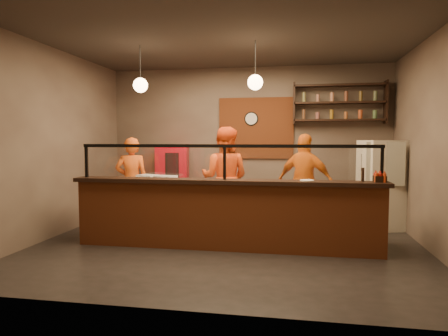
% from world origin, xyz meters
% --- Properties ---
extents(floor, '(6.00, 6.00, 0.00)m').
position_xyz_m(floor, '(0.00, 0.00, 0.00)').
color(floor, black).
rests_on(floor, ground).
extents(ceiling, '(6.00, 6.00, 0.00)m').
position_xyz_m(ceiling, '(0.00, 0.00, 3.20)').
color(ceiling, '#38312B').
rests_on(ceiling, wall_back).
extents(wall_back, '(6.00, 0.00, 6.00)m').
position_xyz_m(wall_back, '(0.00, 2.50, 1.60)').
color(wall_back, '#706152').
rests_on(wall_back, floor).
extents(wall_left, '(0.00, 5.00, 5.00)m').
position_xyz_m(wall_left, '(-3.00, 0.00, 1.60)').
color(wall_left, '#706152').
rests_on(wall_left, floor).
extents(wall_right, '(0.00, 5.00, 5.00)m').
position_xyz_m(wall_right, '(3.00, 0.00, 1.60)').
color(wall_right, '#706152').
rests_on(wall_right, floor).
extents(wall_front, '(6.00, 0.00, 6.00)m').
position_xyz_m(wall_front, '(0.00, -2.50, 1.60)').
color(wall_front, '#706152').
rests_on(wall_front, floor).
extents(brick_patch, '(1.60, 0.04, 1.30)m').
position_xyz_m(brick_patch, '(0.20, 2.47, 1.90)').
color(brick_patch, '#964520').
rests_on(brick_patch, wall_back).
extents(service_counter, '(4.60, 0.25, 1.00)m').
position_xyz_m(service_counter, '(0.00, -0.30, 0.50)').
color(service_counter, '#964520').
rests_on(service_counter, floor).
extents(counter_ledge, '(4.70, 0.37, 0.06)m').
position_xyz_m(counter_ledge, '(0.00, -0.30, 1.03)').
color(counter_ledge, black).
rests_on(counter_ledge, service_counter).
extents(worktop_cabinet, '(4.60, 0.75, 0.85)m').
position_xyz_m(worktop_cabinet, '(0.00, 0.20, 0.42)').
color(worktop_cabinet, gray).
rests_on(worktop_cabinet, floor).
extents(worktop, '(4.60, 0.75, 0.05)m').
position_xyz_m(worktop, '(0.00, 0.20, 0.88)').
color(worktop, silver).
rests_on(worktop, worktop_cabinet).
extents(sneeze_guard, '(4.50, 0.05, 0.52)m').
position_xyz_m(sneeze_guard, '(0.00, -0.30, 1.37)').
color(sneeze_guard, white).
rests_on(sneeze_guard, counter_ledge).
extents(wall_shelving, '(1.84, 0.28, 0.85)m').
position_xyz_m(wall_shelving, '(1.90, 2.32, 2.40)').
color(wall_shelving, black).
rests_on(wall_shelving, wall_back).
extents(wall_clock, '(0.30, 0.04, 0.30)m').
position_xyz_m(wall_clock, '(0.10, 2.46, 2.10)').
color(wall_clock, black).
rests_on(wall_clock, wall_back).
extents(pendant_left, '(0.24, 0.24, 0.77)m').
position_xyz_m(pendant_left, '(-1.50, 0.20, 2.55)').
color(pendant_left, black).
rests_on(pendant_left, ceiling).
extents(pendant_right, '(0.24, 0.24, 0.77)m').
position_xyz_m(pendant_right, '(0.40, 0.20, 2.55)').
color(pendant_right, black).
rests_on(pendant_right, ceiling).
extents(cook_left, '(0.70, 0.56, 1.70)m').
position_xyz_m(cook_left, '(-2.05, 1.07, 0.85)').
color(cook_left, '#EA5916').
rests_on(cook_left, floor).
extents(cook_mid, '(1.00, 0.82, 1.89)m').
position_xyz_m(cook_mid, '(-0.25, 1.10, 0.94)').
color(cook_mid, '#E84C15').
rests_on(cook_mid, floor).
extents(cook_right, '(1.12, 0.76, 1.76)m').
position_xyz_m(cook_right, '(1.22, 1.25, 0.88)').
color(cook_right, orange).
rests_on(cook_right, floor).
extents(fridge, '(0.84, 0.81, 1.64)m').
position_xyz_m(fridge, '(2.60, 1.57, 0.82)').
color(fridge, beige).
rests_on(fridge, floor).
extents(red_cooler, '(0.76, 0.72, 1.55)m').
position_xyz_m(red_cooler, '(-1.57, 2.15, 0.78)').
color(red_cooler, '#B10B1A').
rests_on(red_cooler, floor).
extents(pizza_dough, '(0.70, 0.70, 0.01)m').
position_xyz_m(pizza_dough, '(0.74, 0.19, 0.91)').
color(pizza_dough, beige).
rests_on(pizza_dough, worktop).
extents(prep_tub_a, '(0.38, 0.34, 0.16)m').
position_xyz_m(prep_tub_a, '(-1.44, 0.31, 0.98)').
color(prep_tub_a, white).
rests_on(prep_tub_a, worktop).
extents(prep_tub_b, '(0.37, 0.33, 0.16)m').
position_xyz_m(prep_tub_b, '(-1.07, 0.17, 0.98)').
color(prep_tub_b, silver).
rests_on(prep_tub_b, worktop).
extents(prep_tub_c, '(0.28, 0.23, 0.14)m').
position_xyz_m(prep_tub_c, '(-1.05, -0.07, 0.97)').
color(prep_tub_c, white).
rests_on(prep_tub_c, worktop).
extents(rolling_pin, '(0.32, 0.25, 0.06)m').
position_xyz_m(rolling_pin, '(-1.19, 0.19, 0.93)').
color(rolling_pin, yellow).
rests_on(rolling_pin, worktop).
extents(condiment_caddy, '(0.18, 0.15, 0.09)m').
position_xyz_m(condiment_caddy, '(2.20, -0.28, 1.10)').
color(condiment_caddy, black).
rests_on(condiment_caddy, counter_ledge).
extents(pepper_mill, '(0.05, 0.05, 0.20)m').
position_xyz_m(pepper_mill, '(1.98, -0.23, 1.16)').
color(pepper_mill, black).
rests_on(pepper_mill, counter_ledge).
extents(small_plate, '(0.23, 0.23, 0.01)m').
position_xyz_m(small_plate, '(1.20, -0.27, 1.07)').
color(small_plate, white).
rests_on(small_plate, counter_ledge).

